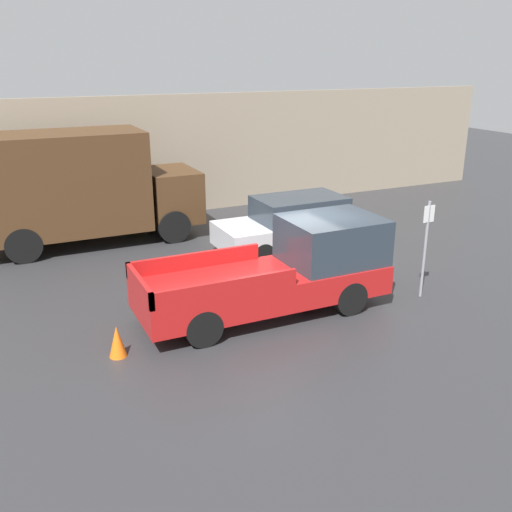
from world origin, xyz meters
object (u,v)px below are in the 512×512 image
car (296,224)px  parking_sign (426,244)px  pickup_truck (286,270)px  traffic_cone (117,341)px  newspaper_box (140,205)px  delivery_truck (71,186)px

car → parking_sign: bearing=-76.8°
pickup_truck → traffic_cone: size_ratio=8.84×
newspaper_box → traffic_cone: 10.06m
pickup_truck → delivery_truck: 7.94m
delivery_truck → parking_sign: delivery_truck is taller
delivery_truck → car: bearing=-29.2°
parking_sign → traffic_cone: 7.43m
newspaper_box → traffic_cone: bearing=-106.8°
parking_sign → traffic_cone: bearing=178.5°
car → newspaper_box: 6.39m
pickup_truck → newspaper_box: (-1.09, 9.07, -0.46)m
pickup_truck → traffic_cone: 4.09m
car → newspaper_box: car is taller
newspaper_box → traffic_cone: size_ratio=1.59×
delivery_truck → traffic_cone: size_ratio=10.98×
parking_sign → pickup_truck: bearing=167.4°
newspaper_box → parking_sign: bearing=-65.6°
car → parking_sign: 4.58m
pickup_truck → delivery_truck: size_ratio=0.81×
pickup_truck → parking_sign: (3.36, -0.75, 0.38)m
parking_sign → traffic_cone: (-7.36, 0.19, -1.03)m
car → traffic_cone: (-6.32, -4.24, -0.50)m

